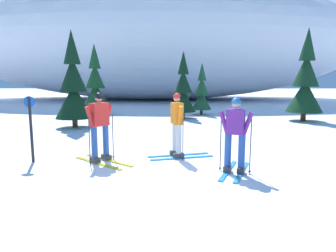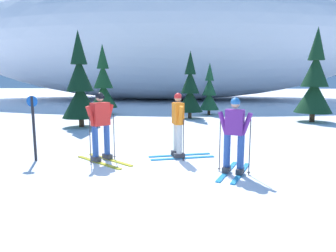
{
  "view_description": "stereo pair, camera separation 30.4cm",
  "coord_description": "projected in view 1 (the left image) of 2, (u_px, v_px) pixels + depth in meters",
  "views": [
    {
      "loc": [
        0.19,
        -6.73,
        2.1
      ],
      "look_at": [
        0.12,
        0.68,
        0.95
      ],
      "focal_mm": 32.66,
      "sensor_mm": 36.0,
      "label": 1
    },
    {
      "loc": [
        0.49,
        -6.72,
        2.1
      ],
      "look_at": [
        0.12,
        0.68,
        0.95
      ],
      "focal_mm": 32.66,
      "sensor_mm": 36.0,
      "label": 2
    }
  ],
  "objects": [
    {
      "name": "skier_red_jacket",
      "position": [
        100.0,
        126.0,
        7.67
      ],
      "size": [
        1.65,
        1.48,
        1.76
      ],
      "color": "gold",
      "rests_on": "ground"
    },
    {
      "name": "trail_marker_post",
      "position": [
        31.0,
        125.0,
        7.63
      ],
      "size": [
        0.28,
        0.07,
        1.68
      ],
      "color": "black",
      "rests_on": "ground"
    },
    {
      "name": "snow_ridge_background",
      "position": [
        156.0,
        41.0,
        30.68
      ],
      "size": [
        41.0,
        20.01,
        11.76
      ],
      "primitive_type": "ellipsoid",
      "color": "white",
      "rests_on": "ground"
    },
    {
      "name": "pine_tree_center_right",
      "position": [
        202.0,
        93.0,
        17.91
      ],
      "size": [
        1.17,
        1.17,
        3.03
      ],
      "color": "#47301E",
      "rests_on": "ground"
    },
    {
      "name": "skier_purple_jacket",
      "position": [
        235.0,
        135.0,
        6.74
      ],
      "size": [
        0.98,
        1.67,
        1.7
      ],
      "color": "#2893CC",
      "rests_on": "ground"
    },
    {
      "name": "pine_tree_far_left",
      "position": [
        95.0,
        85.0,
        17.78
      ],
      "size": [
        1.58,
        1.58,
        4.1
      ],
      "color": "#47301E",
      "rests_on": "ground"
    },
    {
      "name": "ground_plane",
      "position": [
        162.0,
        172.0,
        6.97
      ],
      "size": [
        120.0,
        120.0,
        0.0
      ],
      "primitive_type": "plane",
      "color": "white"
    },
    {
      "name": "pine_tree_center_left",
      "position": [
        73.0,
        87.0,
        13.02
      ],
      "size": [
        1.6,
        1.6,
        4.14
      ],
      "color": "#47301E",
      "rests_on": "ground"
    },
    {
      "name": "pine_tree_far_right",
      "position": [
        305.0,
        83.0,
        15.05
      ],
      "size": [
        1.76,
        1.76,
        4.56
      ],
      "color": "#47301E",
      "rests_on": "ground"
    },
    {
      "name": "pine_tree_center",
      "position": [
        183.0,
        90.0,
        16.2
      ],
      "size": [
        1.37,
        1.37,
        3.55
      ],
      "color": "#47301E",
      "rests_on": "ground"
    },
    {
      "name": "skier_orange_jacket",
      "position": [
        177.0,
        124.0,
        8.11
      ],
      "size": [
        1.78,
        0.88,
        1.73
      ],
      "color": "#2893CC",
      "rests_on": "ground"
    }
  ]
}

